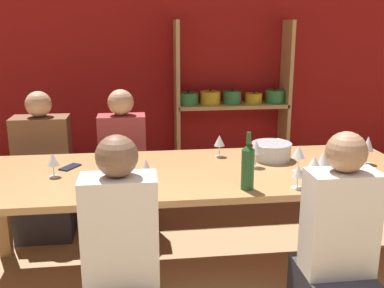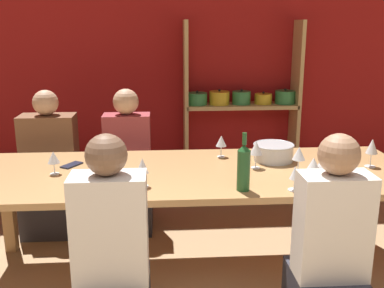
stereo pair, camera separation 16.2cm
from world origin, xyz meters
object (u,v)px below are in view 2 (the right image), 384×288
wine_glass_empty_b (313,164)px  person_near_b (328,275)px  person_far_a (52,180)px  wine_bottle_green (244,167)px  wine_glass_white_c (372,147)px  cell_phone (72,165)px  mixing_bowl (273,152)px  wine_glass_white_a (221,142)px  wine_glass_white_e (295,174)px  person_near_a (113,280)px  wine_glass_empty_d (142,166)px  dining_table (193,181)px  wine_glass_empty_a (324,160)px  shelf_unit (241,129)px  wine_glass_white_d (256,149)px  person_far_b (129,178)px  wine_glass_white_b (299,154)px

wine_glass_empty_b → person_near_b: size_ratio=0.13×
person_far_a → wine_glass_empty_b: bearing=149.7°
wine_bottle_green → wine_glass_white_c: bearing=22.1°
wine_glass_empty_b → cell_phone: size_ratio=0.89×
mixing_bowl → wine_glass_white_a: wine_glass_white_a is taller
mixing_bowl → wine_glass_white_e: 0.58m
mixing_bowl → wine_glass_white_e: size_ratio=1.96×
cell_phone → person_near_a: (0.35, -0.92, -0.31)m
person_near_a → wine_glass_empty_d: bearing=74.1°
dining_table → wine_glass_white_e: 0.69m
wine_glass_empty_a → wine_glass_empty_d: bearing=-175.6°
mixing_bowl → shelf_unit: bearing=88.7°
wine_glass_white_d → person_far_a: bearing=152.7°
cell_phone → person_near_a: bearing=-69.3°
wine_bottle_green → wine_glass_empty_b: (0.44, 0.12, -0.03)m
cell_phone → person_far_b: size_ratio=0.14×
wine_glass_empty_a → dining_table: bearing=166.3°
wine_glass_white_a → cell_phone: bearing=-172.3°
cell_phone → wine_glass_white_c: bearing=-4.6°
wine_glass_white_e → wine_glass_white_c: bearing=32.1°
wine_glass_white_a → wine_glass_white_b: bearing=-42.0°
dining_table → wine_glass_empty_b: wine_glass_empty_b is taller
wine_glass_white_a → cell_phone: 1.03m
wine_glass_white_b → wine_glass_empty_d: size_ratio=1.00×
person_near_a → person_far_a: bearing=112.5°
person_far_b → wine_glass_white_b: bearing=142.2°
dining_table → wine_glass_white_a: (0.22, 0.30, 0.18)m
shelf_unit → person_near_a: size_ratio=1.45×
wine_glass_empty_d → cell_phone: wine_glass_empty_d is taller
shelf_unit → wine_glass_empty_d: bearing=-115.5°
dining_table → wine_glass_empty_b: 0.76m
wine_glass_empty_d → cell_phone: size_ratio=1.05×
mixing_bowl → wine_glass_white_b: size_ratio=1.63×
wine_glass_white_d → cell_phone: bearing=173.7°
wine_glass_empty_b → person_far_b: person_far_b is taller
wine_glass_empty_a → wine_glass_white_c: 0.43m
shelf_unit → wine_glass_white_e: size_ratio=11.86×
person_near_b → person_far_b: 1.92m
wine_glass_white_a → wine_glass_empty_a: bearing=-40.7°
person_near_b → wine_glass_white_b: bearing=87.1°
wine_glass_empty_d → wine_bottle_green: bearing=-9.8°
mixing_bowl → person_near_a: size_ratio=0.24×
dining_table → wine_bottle_green: bearing=-55.5°
wine_glass_white_d → wine_glass_empty_d: bearing=-157.6°
wine_glass_white_b → wine_glass_white_d: bearing=153.7°
wine_glass_white_a → wine_glass_white_d: size_ratio=0.86×
wine_glass_white_b → shelf_unit: bearing=91.9°
shelf_unit → wine_bottle_green: 2.05m
wine_glass_white_a → wine_bottle_green: bearing=-86.8°
wine_glass_white_a → wine_glass_empty_d: size_ratio=0.91×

